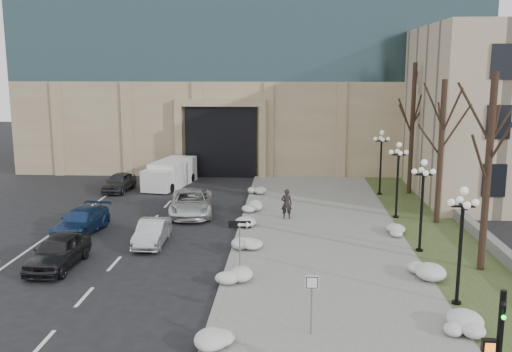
# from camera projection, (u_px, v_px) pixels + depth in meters

# --- Properties ---
(sidewalk) EXTENTS (9.00, 40.00, 0.12)m
(sidewalk) POSITION_uv_depth(u_px,v_px,m) (322.00, 241.00, 30.33)
(sidewalk) COLOR gray
(sidewalk) RESTS_ON ground
(curb) EXTENTS (0.30, 40.00, 0.14)m
(curb) POSITION_uv_depth(u_px,v_px,m) (237.00, 239.00, 30.59)
(curb) COLOR gray
(curb) RESTS_ON ground
(grass_strip) EXTENTS (4.00, 40.00, 0.10)m
(grass_strip) POSITION_uv_depth(u_px,v_px,m) (446.00, 243.00, 29.95)
(grass_strip) COLOR #364623
(grass_strip) RESTS_ON ground
(stone_wall) EXTENTS (0.50, 30.00, 0.70)m
(stone_wall) POSITION_uv_depth(u_px,v_px,m) (473.00, 228.00, 31.74)
(stone_wall) COLOR slate
(stone_wall) RESTS_ON ground
(car_a) EXTENTS (1.94, 4.54, 1.53)m
(car_a) POSITION_uv_depth(u_px,v_px,m) (58.00, 251.00, 26.40)
(car_a) COLOR black
(car_a) RESTS_ON ground
(car_b) EXTENTS (1.45, 3.96, 1.29)m
(car_b) POSITION_uv_depth(u_px,v_px,m) (152.00, 233.00, 29.83)
(car_b) COLOR #AEB0B6
(car_b) RESTS_ON ground
(car_c) EXTENTS (2.44, 4.85, 1.35)m
(car_c) POSITION_uv_depth(u_px,v_px,m) (81.00, 221.00, 31.93)
(car_c) COLOR navy
(car_c) RESTS_ON ground
(car_d) EXTENTS (3.25, 5.84, 1.54)m
(car_d) POSITION_uv_depth(u_px,v_px,m) (191.00, 203.00, 35.90)
(car_d) COLOR silver
(car_d) RESTS_ON ground
(car_e) EXTENTS (1.88, 4.16, 1.38)m
(car_e) POSITION_uv_depth(u_px,v_px,m) (119.00, 182.00, 42.73)
(car_e) COLOR #323237
(car_e) RESTS_ON ground
(pedestrian) EXTENTS (0.67, 0.45, 1.82)m
(pedestrian) POSITION_uv_depth(u_px,v_px,m) (287.00, 204.00, 34.48)
(pedestrian) COLOR black
(pedestrian) RESTS_ON sidewalk
(box_truck) EXTENTS (3.30, 6.53, 1.98)m
(box_truck) POSITION_uv_depth(u_px,v_px,m) (170.00, 174.00, 44.49)
(box_truck) COLOR silver
(box_truck) RESTS_ON ground
(one_way_sign) EXTENTS (1.01, 0.28, 2.70)m
(one_way_sign) POSITION_uv_depth(u_px,v_px,m) (244.00, 232.00, 24.42)
(one_way_sign) COLOR slate
(one_way_sign) RESTS_ON ground
(keep_sign) EXTENTS (0.48, 0.07, 2.22)m
(keep_sign) POSITION_uv_depth(u_px,v_px,m) (312.00, 292.00, 19.37)
(keep_sign) COLOR slate
(keep_sign) RESTS_ON ground
(snow_clump_b) EXTENTS (1.10, 1.60, 0.36)m
(snow_clump_b) POSITION_uv_depth(u_px,v_px,m) (221.00, 342.00, 18.68)
(snow_clump_b) COLOR silver
(snow_clump_b) RESTS_ON sidewalk
(snow_clump_c) EXTENTS (1.10, 1.60, 0.36)m
(snow_clump_c) POSITION_uv_depth(u_px,v_px,m) (232.00, 280.00, 24.14)
(snow_clump_c) COLOR silver
(snow_clump_c) RESTS_ON sidewalk
(snow_clump_d) EXTENTS (1.10, 1.60, 0.36)m
(snow_clump_d) POSITION_uv_depth(u_px,v_px,m) (246.00, 247.00, 28.60)
(snow_clump_d) COLOR silver
(snow_clump_d) RESTS_ON sidewalk
(snow_clump_e) EXTENTS (1.10, 1.60, 0.36)m
(snow_clump_e) POSITION_uv_depth(u_px,v_px,m) (244.00, 224.00, 32.77)
(snow_clump_e) COLOR silver
(snow_clump_e) RESTS_ON sidewalk
(snow_clump_f) EXTENTS (1.10, 1.60, 0.36)m
(snow_clump_f) POSITION_uv_depth(u_px,v_px,m) (249.00, 208.00, 36.57)
(snow_clump_f) COLOR silver
(snow_clump_f) RESTS_ON sidewalk
(snow_clump_g) EXTENTS (1.10, 1.60, 0.36)m
(snow_clump_g) POSITION_uv_depth(u_px,v_px,m) (255.00, 192.00, 41.22)
(snow_clump_g) COLOR silver
(snow_clump_g) RESTS_ON sidewalk
(snow_clump_h) EXTENTS (1.10, 1.60, 0.36)m
(snow_clump_h) POSITION_uv_depth(u_px,v_px,m) (459.00, 328.00, 19.66)
(snow_clump_h) COLOR silver
(snow_clump_h) RESTS_ON sidewalk
(snow_clump_i) EXTENTS (1.10, 1.60, 0.36)m
(snow_clump_i) POSITION_uv_depth(u_px,v_px,m) (421.00, 273.00, 24.98)
(snow_clump_i) COLOR silver
(snow_clump_i) RESTS_ON sidewalk
(snow_clump_j) EXTENTS (1.10, 1.60, 0.36)m
(snow_clump_j) POSITION_uv_depth(u_px,v_px,m) (399.00, 232.00, 31.20)
(snow_clump_j) COLOR silver
(snow_clump_j) RESTS_ON sidewalk
(lamppost_a) EXTENTS (1.18, 1.18, 4.76)m
(lamppost_a) POSITION_uv_depth(u_px,v_px,m) (461.00, 230.00, 21.64)
(lamppost_a) COLOR black
(lamppost_a) RESTS_ON ground
(lamppost_b) EXTENTS (1.18, 1.18, 4.76)m
(lamppost_b) POSITION_uv_depth(u_px,v_px,m) (422.00, 193.00, 28.02)
(lamppost_b) COLOR black
(lamppost_b) RESTS_ON ground
(lamppost_c) EXTENTS (1.18, 1.18, 4.76)m
(lamppost_c) POSITION_uv_depth(u_px,v_px,m) (398.00, 170.00, 34.39)
(lamppost_c) COLOR black
(lamppost_c) RESTS_ON ground
(lamppost_d) EXTENTS (1.18, 1.18, 4.76)m
(lamppost_d) POSITION_uv_depth(u_px,v_px,m) (381.00, 154.00, 40.76)
(lamppost_d) COLOR black
(lamppost_d) RESTS_ON ground
(tree_near) EXTENTS (3.20, 3.20, 9.00)m
(tree_near) POSITION_uv_depth(u_px,v_px,m) (490.00, 145.00, 24.92)
(tree_near) COLOR black
(tree_near) RESTS_ON ground
(tree_mid) EXTENTS (3.20, 3.20, 8.50)m
(tree_mid) POSITION_uv_depth(u_px,v_px,m) (442.00, 132.00, 32.83)
(tree_mid) COLOR black
(tree_mid) RESTS_ON ground
(tree_far) EXTENTS (3.20, 3.20, 9.50)m
(tree_far) POSITION_uv_depth(u_px,v_px,m) (413.00, 110.00, 40.55)
(tree_far) COLOR black
(tree_far) RESTS_ON ground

